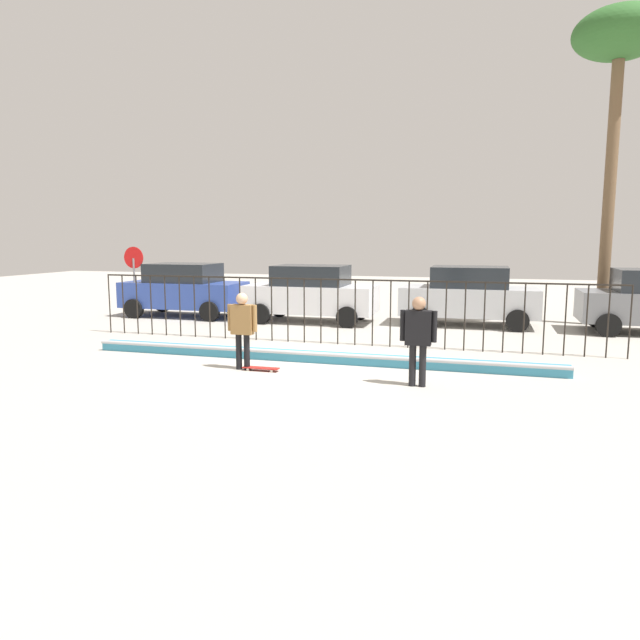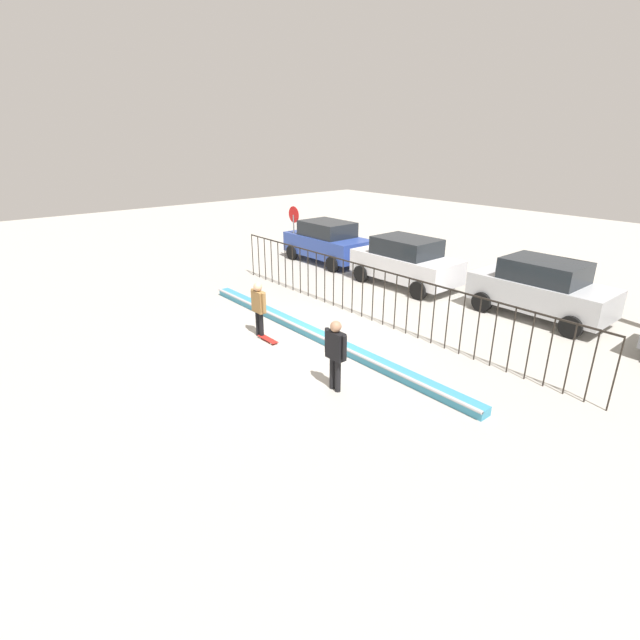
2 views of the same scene
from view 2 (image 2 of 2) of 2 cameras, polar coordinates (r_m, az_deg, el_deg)
name	(u,v)px [view 2 (image 2 of 2)]	position (r m, az deg, el deg)	size (l,w,h in m)	color
ground_plane	(301,344)	(13.44, -2.28, -2.95)	(60.00, 60.00, 0.00)	#ADA89E
bowl_coping_ledge	(317,335)	(13.74, -0.33, -1.83)	(11.00, 0.40, 0.27)	teal
perimeter_fence	(373,288)	(14.88, 6.46, 3.82)	(14.04, 0.04, 1.75)	black
skateboarder	(259,305)	(13.70, -7.43, 1.85)	(0.67, 0.25, 1.66)	black
skateboard	(268,339)	(13.71, -6.34, -2.30)	(0.80, 0.20, 0.07)	#A51E19
camera_operator	(335,349)	(10.66, 1.88, -3.58)	(0.70, 0.26, 1.72)	black
parked_car_blue	(327,242)	(22.18, 0.86, 9.47)	(4.30, 2.12, 1.90)	#2D479E
parked_car_white	(405,261)	(18.82, 10.30, 6.98)	(4.30, 2.12, 1.90)	silver
parked_car_silver	(541,288)	(16.74, 25.19, 3.48)	(4.30, 2.12, 1.90)	#B7BABF
stop_sign	(294,225)	(22.70, -3.19, 11.37)	(0.76, 0.07, 2.50)	slate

